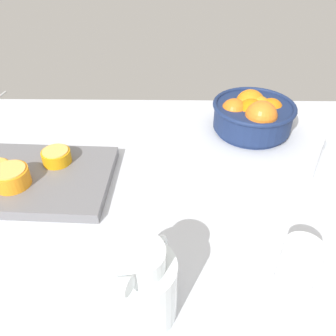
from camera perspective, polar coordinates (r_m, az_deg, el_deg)
ground_plane at (r=74.20cm, az=-0.44°, el=-7.28°), size 132.41×98.87×3.00cm
fruit_bowl at (r=97.79cm, az=13.72°, el=8.58°), size 22.12×22.12×11.42cm
juice_pitcher at (r=54.22cm, az=-4.47°, el=-19.06°), size 10.79×15.03×15.09cm
second_glass at (r=62.11cm, az=20.49°, el=-14.94°), size 6.28×6.28×8.90cm
cutting_board at (r=83.88cm, az=-20.90°, el=-1.63°), size 34.75×25.13×2.39cm
orange_half_0 at (r=84.46cm, az=-17.80°, el=1.83°), size 6.61×6.61×3.26cm
orange_half_1 at (r=80.87cm, az=-24.30°, el=-1.35°), size 7.68×7.68×4.09cm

